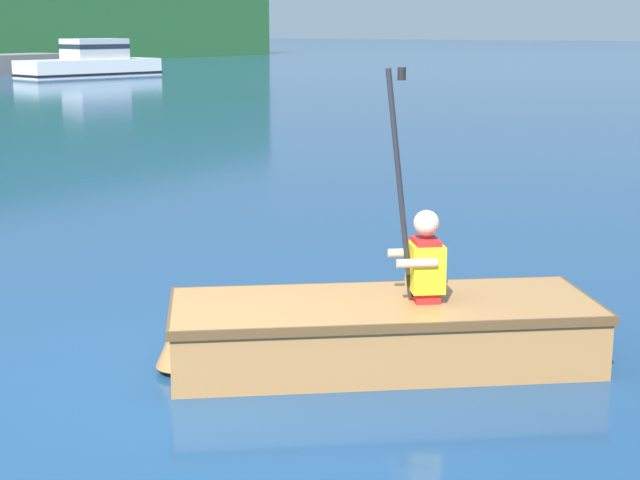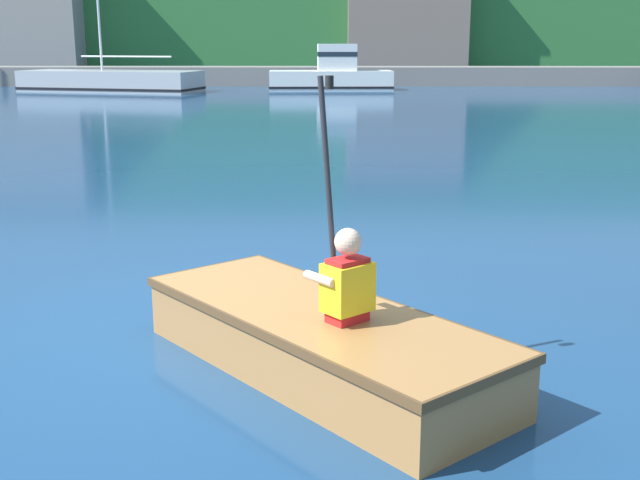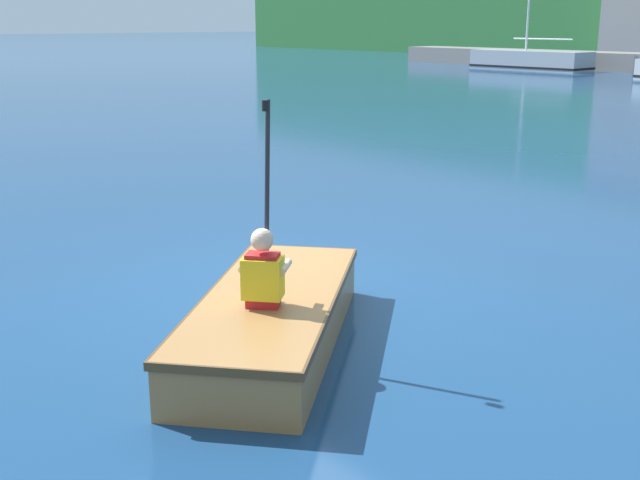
% 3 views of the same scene
% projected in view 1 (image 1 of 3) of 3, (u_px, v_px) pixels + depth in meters
% --- Properties ---
extents(ground_plane, '(300.00, 300.00, 0.00)m').
position_uv_depth(ground_plane, '(178.00, 391.00, 6.00)').
color(ground_plane, navy).
extents(moored_boat_dock_center_far, '(6.75, 3.20, 1.67)m').
position_uv_depth(moored_boat_dock_center_far, '(91.00, 63.00, 43.79)').
color(moored_boat_dock_center_far, white).
rests_on(moored_boat_dock_center_far, ground).
extents(rowboat_foreground, '(2.58, 2.78, 0.43)m').
position_uv_depth(rowboat_foreground, '(377.00, 329.00, 6.44)').
color(rowboat_foreground, '#A3703D').
rests_on(rowboat_foreground, ground).
extents(person_paddler, '(0.46, 0.46, 1.51)m').
position_uv_depth(person_paddler, '(424.00, 258.00, 6.37)').
color(person_paddler, red).
rests_on(person_paddler, rowboat_foreground).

